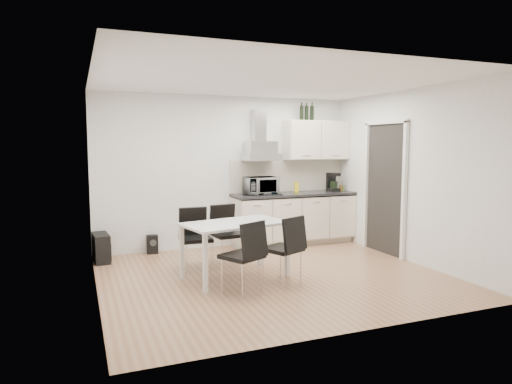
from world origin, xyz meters
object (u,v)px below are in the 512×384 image
chair_near_left (242,257)px  chair_near_right (282,250)px  chair_far_right (228,235)px  guitar_amp (101,248)px  chair_far_left (196,240)px  floor_speaker (152,244)px  dining_table (235,229)px  kitchenette (295,198)px

chair_near_left → chair_near_right: (0.61, 0.16, 0.00)m
chair_far_right → guitar_amp: 1.96m
chair_far_left → chair_near_left: (0.27, -1.16, 0.00)m
chair_near_right → floor_speaker: chair_near_right is taller
chair_far_left → guitar_amp: (-1.22, 1.01, -0.22)m
dining_table → guitar_amp: 2.28m
kitchenette → chair_far_left: kitchenette is taller
chair_near_left → guitar_amp: chair_near_left is taller
chair_far_left → chair_near_right: size_ratio=1.00×
kitchenette → chair_far_right: kitchenette is taller
dining_table → chair_far_right: size_ratio=1.67×
chair_near_left → kitchenette: bearing=24.4°
chair_near_left → chair_near_right: 0.63m
chair_far_right → floor_speaker: size_ratio=2.95×
floor_speaker → dining_table: bearing=-60.1°
kitchenette → dining_table: 2.35m
chair_far_right → chair_near_left: size_ratio=1.00×
chair_far_left → chair_near_left: same height
kitchenette → guitar_amp: kitchenette is taller
chair_near_left → floor_speaker: 2.53m
kitchenette → chair_far_right: size_ratio=2.86×
chair_near_right → chair_far_right: bearing=82.2°
guitar_amp → floor_speaker: 0.84m
chair_far_right → chair_near_left: same height
dining_table → chair_near_left: (-0.13, -0.62, -0.22)m
kitchenette → chair_far_left: 2.38m
chair_near_right → guitar_amp: size_ratio=1.66×
chair_far_left → chair_near_right: 1.33m
kitchenette → dining_table: size_ratio=1.71×
chair_far_left → chair_near_left: size_ratio=1.00×
chair_near_left → guitar_amp: bearing=97.8°
guitar_amp → floor_speaker: size_ratio=1.77×
chair_far_left → chair_near_right: same height
chair_near_right → guitar_amp: 2.91m
kitchenette → chair_far_left: (-2.08, -1.09, -0.39)m
chair_far_left → floor_speaker: bearing=-69.4°
dining_table → chair_near_right: chair_near_right is taller
kitchenette → floor_speaker: size_ratio=8.45×
chair_far_right → guitar_amp: chair_far_right is taller
guitar_amp → floor_speaker: guitar_amp is taller
chair_far_left → chair_far_right: bearing=-162.4°
guitar_amp → floor_speaker: bearing=12.8°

